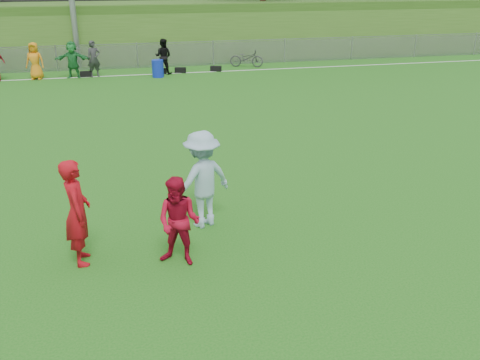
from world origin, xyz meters
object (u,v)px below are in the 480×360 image
object	(u,v)px
player_red_left	(77,212)
frisbee	(199,151)
bicycle	(247,58)
player_blue	(202,180)
player_red_center	(179,222)
recycling_bin	(158,69)

from	to	relation	value
player_red_left	frisbee	world-z (taller)	player_red_left
player_red_left	bicycle	distance (m)	20.45
player_red_left	bicycle	world-z (taller)	player_red_left
player_red_left	frisbee	size ratio (longest dim) A/B	6.13
player_red_left	player_blue	size ratio (longest dim) A/B	0.97
player_red_center	player_blue	distance (m)	1.55
bicycle	frisbee	bearing A→B (deg)	-175.95
recycling_bin	bicycle	size ratio (longest dim) A/B	0.47
player_blue	recycling_bin	xyz separation A→B (m)	(0.66, 16.17, -0.57)
player_red_left	player_red_center	xyz separation A→B (m)	(1.67, -0.46, -0.15)
frisbee	player_red_left	bearing A→B (deg)	-143.70
player_red_left	bicycle	xyz separation A→B (m)	(7.79, 18.90, -0.49)
recycling_bin	player_red_left	bearing A→B (deg)	-99.86
player_red_left	recycling_bin	distance (m)	17.36
player_blue	recycling_bin	bearing A→B (deg)	-116.76
player_red_left	player_red_center	world-z (taller)	player_red_left
player_red_center	bicycle	size ratio (longest dim) A/B	0.91
frisbee	bicycle	bearing A→B (deg)	72.54
frisbee	bicycle	distance (m)	17.98
player_red_center	frisbee	distance (m)	2.39
player_red_left	bicycle	bearing A→B (deg)	-26.58
player_red_center	frisbee	size ratio (longest dim) A/B	5.15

